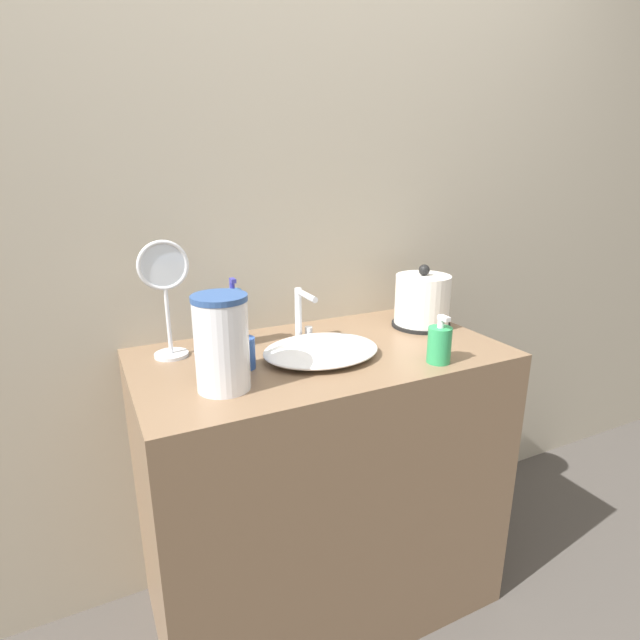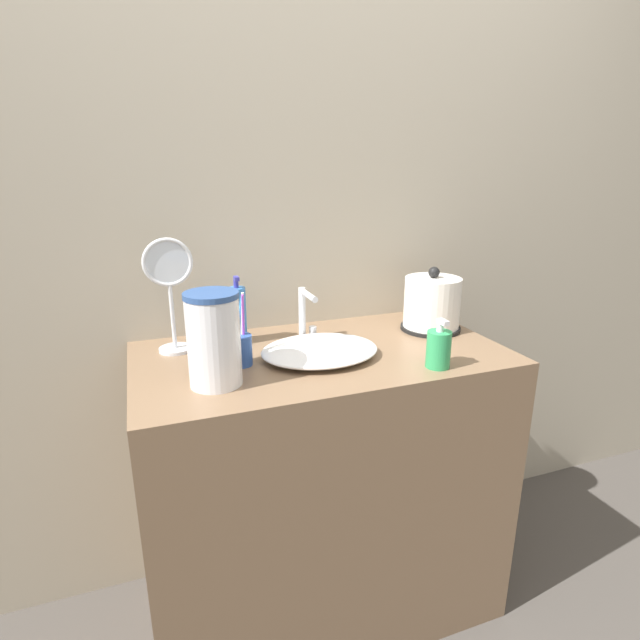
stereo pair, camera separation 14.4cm
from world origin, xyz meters
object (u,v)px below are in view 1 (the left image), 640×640
Objects in this scene: shampoo_bottle at (234,318)px; vanity_mirror at (165,290)px; water_pitcher at (222,343)px; lotion_bottle at (439,344)px; faucet at (302,313)px; toothbrush_cup at (243,351)px; electric_kettle at (422,303)px.

shampoo_bottle is 0.22m from vanity_mirror.
water_pitcher is (0.08, -0.28, -0.08)m from vanity_mirror.
lotion_bottle is at bearing -9.51° from water_pitcher.
lotion_bottle is at bearing -50.20° from faucet.
vanity_mirror is (-0.16, 0.18, 0.15)m from toothbrush_cup.
lotion_bottle is (0.50, -0.20, 0.01)m from toothbrush_cup.
electric_kettle is 0.67m from toothbrush_cup.
lotion_bottle is (-0.16, -0.29, -0.03)m from electric_kettle.
shampoo_bottle is (-0.63, 0.09, 0.01)m from electric_kettle.
water_pitcher is at bearing 170.49° from lotion_bottle.
water_pitcher is at bearing -74.70° from vanity_mirror.
water_pitcher is (-0.75, -0.19, 0.04)m from electric_kettle.
shampoo_bottle is at bearing 0.75° from vanity_mirror.
vanity_mirror is 1.41× the size of water_pitcher.
water_pitcher reaches higher than toothbrush_cup.
toothbrush_cup is 1.49× the size of lotion_bottle.
toothbrush_cup is (-0.23, -0.12, -0.05)m from faucet.
shampoo_bottle is (-0.20, 0.06, -0.00)m from faucet.
faucet is 0.27m from toothbrush_cup.
faucet is 0.42m from lotion_bottle.
faucet is 0.43m from electric_kettle.
vanity_mirror reaches higher than water_pitcher.
faucet is at bearing -7.86° from vanity_mirror.
faucet is 0.41m from vanity_mirror.
electric_kettle is 0.77m from water_pitcher.
toothbrush_cup is at bearing -47.80° from vanity_mirror.
shampoo_bottle is at bearing 68.05° from water_pitcher.
lotion_bottle is at bearing -38.99° from shampoo_bottle.
water_pitcher is at bearing -144.22° from faucet.
water_pitcher is at bearing -129.20° from toothbrush_cup.
lotion_bottle is at bearing -118.88° from electric_kettle.
faucet is at bearing 175.40° from electric_kettle.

